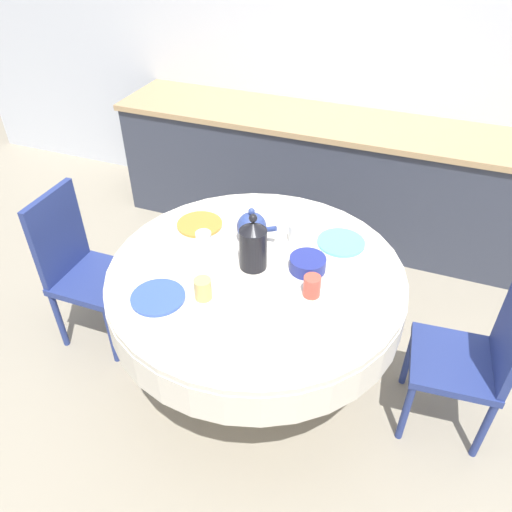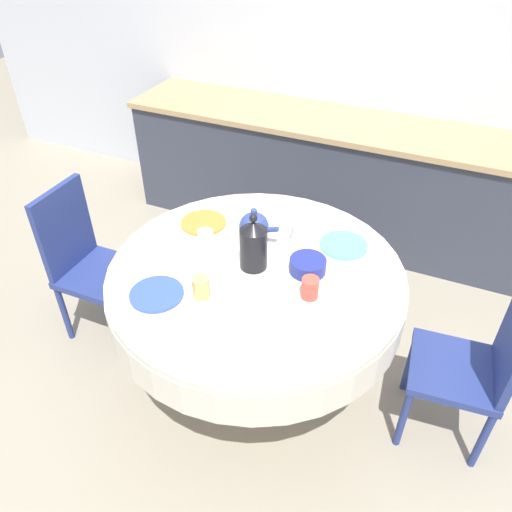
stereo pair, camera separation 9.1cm
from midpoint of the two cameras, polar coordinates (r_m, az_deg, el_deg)
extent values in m
plane|color=#9E937F|center=(2.90, -0.93, -13.41)|extent=(12.00, 12.00, 0.00)
cube|color=silver|center=(3.80, 10.62, 22.55)|extent=(7.00, 0.05, 2.60)
cube|color=#383D4C|center=(3.81, 8.02, 8.62)|extent=(3.20, 0.60, 0.85)
cube|color=tan|center=(3.62, 8.64, 14.78)|extent=(3.24, 0.64, 0.04)
cylinder|color=brown|center=(2.88, -0.93, -13.16)|extent=(0.44, 0.44, 0.04)
cylinder|color=brown|center=(2.67, -0.99, -9.38)|extent=(0.11, 0.11, 0.52)
cylinder|color=silver|center=(2.43, -1.08, -3.76)|extent=(1.41, 1.41, 0.18)
cylinder|color=silver|center=(2.36, -1.11, -1.84)|extent=(1.40, 1.40, 0.03)
cube|color=navy|center=(2.56, 20.74, -11.28)|extent=(0.43, 0.43, 0.04)
cylinder|color=navy|center=(2.59, 15.70, -16.82)|extent=(0.04, 0.04, 0.40)
cylinder|color=navy|center=(2.82, 16.12, -11.10)|extent=(0.04, 0.04, 0.40)
cylinder|color=navy|center=(2.65, 23.62, -17.78)|extent=(0.04, 0.04, 0.40)
cylinder|color=navy|center=(2.87, 23.23, -12.09)|extent=(0.04, 0.04, 0.40)
cube|color=navy|center=(2.99, -18.71, -2.54)|extent=(0.41, 0.41, 0.04)
cube|color=navy|center=(2.94, -22.57, 2.31)|extent=(0.04, 0.38, 0.50)
cylinder|color=navy|center=(3.14, -13.49, -4.44)|extent=(0.04, 0.04, 0.40)
cylinder|color=navy|center=(2.94, -17.05, -8.71)|extent=(0.04, 0.04, 0.40)
cylinder|color=navy|center=(3.32, -18.67, -2.90)|extent=(0.04, 0.04, 0.40)
cylinder|color=navy|center=(3.14, -22.36, -6.79)|extent=(0.04, 0.04, 0.40)
cylinder|color=#3856AD|center=(2.24, -12.29, -4.66)|extent=(0.24, 0.24, 0.01)
cylinder|color=#DBB766|center=(2.19, -7.28, -3.76)|extent=(0.08, 0.08, 0.10)
cylinder|color=white|center=(2.07, 6.55, -8.13)|extent=(0.24, 0.24, 0.01)
cylinder|color=#CC4C3D|center=(2.19, 5.22, -3.47)|extent=(0.08, 0.08, 0.10)
cylinder|color=orange|center=(2.66, -7.44, 3.61)|extent=(0.24, 0.24, 0.01)
cylinder|color=white|center=(2.46, -7.05, 1.69)|extent=(0.08, 0.08, 0.10)
cylinder|color=#60BCB7|center=(2.54, 8.68, 1.52)|extent=(0.24, 0.24, 0.01)
cylinder|color=white|center=(2.50, 3.56, 2.59)|extent=(0.08, 0.08, 0.10)
cylinder|color=black|center=(2.31, -1.46, 0.81)|extent=(0.13, 0.13, 0.21)
cone|color=black|center=(2.23, -1.51, 3.41)|extent=(0.12, 0.12, 0.05)
sphere|color=black|center=(2.21, -1.53, 4.33)|extent=(0.04, 0.04, 0.04)
cylinder|color=#33478E|center=(2.53, -1.53, 1.81)|extent=(0.08, 0.08, 0.01)
sphere|color=#33478E|center=(2.48, -1.56, 3.33)|extent=(0.15, 0.15, 0.15)
cylinder|color=#33478E|center=(2.45, 0.36, 3.06)|extent=(0.09, 0.03, 0.05)
sphere|color=#33478E|center=(2.43, -1.59, 5.12)|extent=(0.03, 0.03, 0.03)
cylinder|color=navy|center=(2.34, 4.80, -0.91)|extent=(0.17, 0.17, 0.07)
camera|label=1|loc=(0.05, -91.14, -0.88)|focal=35.00mm
camera|label=2|loc=(0.05, 88.86, 0.88)|focal=35.00mm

